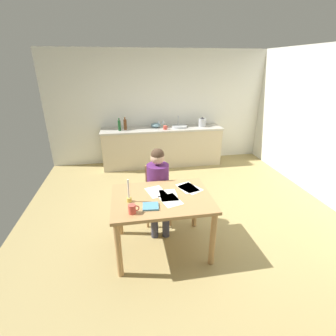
{
  "coord_description": "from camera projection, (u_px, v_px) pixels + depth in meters",
  "views": [
    {
      "loc": [
        -0.83,
        -3.31,
        2.28
      ],
      "look_at": [
        -0.25,
        -0.01,
        0.85
      ],
      "focal_mm": 26.2,
      "sensor_mm": 36.0,
      "label": 1
    }
  ],
  "objects": [
    {
      "name": "bottle_oil",
      "position": [
        119.0,
        125.0,
        5.43
      ],
      "size": [
        0.06,
        0.06,
        0.28
      ],
      "color": "#194C23",
      "rests_on": "kitchen_counter"
    },
    {
      "name": "mixing_bowl",
      "position": [
        156.0,
        125.0,
        5.72
      ],
      "size": [
        0.23,
        0.23,
        0.1
      ],
      "primitive_type": "ellipsoid",
      "color": "#668C99",
      "rests_on": "kitchen_counter"
    },
    {
      "name": "stovetop_kettle",
      "position": [
        202.0,
        122.0,
        5.81
      ],
      "size": [
        0.18,
        0.18,
        0.22
      ],
      "color": "#B7BABF",
      "rests_on": "kitchen_counter"
    },
    {
      "name": "paper_notice",
      "position": [
        169.0,
        195.0,
        3.04
      ],
      "size": [
        0.21,
        0.3,
        0.0
      ],
      "primitive_type": "cube",
      "rotation": [
        0.0,
        0.0,
        -0.01
      ],
      "color": "white",
      "rests_on": "dining_table"
    },
    {
      "name": "book_magazine",
      "position": [
        151.0,
        206.0,
        2.79
      ],
      "size": [
        0.19,
        0.18,
        0.02
      ],
      "primitive_type": "cube",
      "rotation": [
        0.0,
        0.0,
        -0.09
      ],
      "color": "#5190B5",
      "rests_on": "dining_table"
    },
    {
      "name": "paper_bill",
      "position": [
        188.0,
        188.0,
        3.23
      ],
      "size": [
        0.29,
        0.34,
        0.0
      ],
      "primitive_type": "cube",
      "rotation": [
        0.0,
        0.0,
        0.29
      ],
      "color": "white",
      "rests_on": "dining_table"
    },
    {
      "name": "paper_receipt",
      "position": [
        190.0,
        188.0,
        3.21
      ],
      "size": [
        0.33,
        0.36,
        0.0
      ],
      "primitive_type": "cube",
      "rotation": [
        0.0,
        0.0,
        0.51
      ],
      "color": "white",
      "rests_on": "dining_table"
    },
    {
      "name": "teacup_on_counter",
      "position": [
        165.0,
        128.0,
        5.55
      ],
      "size": [
        0.12,
        0.08,
        0.09
      ],
      "color": "#D84C3F",
      "rests_on": "kitchen_counter"
    },
    {
      "name": "ground_plane",
      "position": [
        183.0,
        215.0,
        4.03
      ],
      "size": [
        5.2,
        5.2,
        0.04
      ],
      "primitive_type": "cube",
      "color": "tan"
    },
    {
      "name": "paper_envelope",
      "position": [
        170.0,
        200.0,
        2.93
      ],
      "size": [
        0.28,
        0.34,
        0.0
      ],
      "primitive_type": "cube",
      "rotation": [
        0.0,
        0.0,
        0.28
      ],
      "color": "white",
      "rests_on": "dining_table"
    },
    {
      "name": "bottle_vinegar",
      "position": [
        125.0,
        124.0,
        5.5
      ],
      "size": [
        0.07,
        0.07,
        0.29
      ],
      "color": "#593319",
      "rests_on": "kitchen_counter"
    },
    {
      "name": "wine_glass_near_sink",
      "position": [
        163.0,
        122.0,
        5.8
      ],
      "size": [
        0.07,
        0.07,
        0.15
      ],
      "color": "silver",
      "rests_on": "kitchen_counter"
    },
    {
      "name": "wall_back",
      "position": [
        160.0,
        108.0,
        5.87
      ],
      "size": [
        5.2,
        0.12,
        2.6
      ],
      "primitive_type": "cube",
      "color": "silver",
      "rests_on": "ground"
    },
    {
      "name": "chair_at_table",
      "position": [
        158.0,
        191.0,
        3.75
      ],
      "size": [
        0.43,
        0.43,
        0.86
      ],
      "color": "tan",
      "rests_on": "ground"
    },
    {
      "name": "wine_glass_by_kettle",
      "position": [
        159.0,
        122.0,
        5.78
      ],
      "size": [
        0.07,
        0.07,
        0.15
      ],
      "color": "silver",
      "rests_on": "kitchen_counter"
    },
    {
      "name": "dining_table",
      "position": [
        162.0,
        205.0,
        3.05
      ],
      "size": [
        1.22,
        0.9,
        0.77
      ],
      "color": "tan",
      "rests_on": "ground"
    },
    {
      "name": "candlestick",
      "position": [
        129.0,
        195.0,
        2.88
      ],
      "size": [
        0.06,
        0.06,
        0.29
      ],
      "color": "gold",
      "rests_on": "dining_table"
    },
    {
      "name": "kitchen_counter",
      "position": [
        162.0,
        146.0,
        5.87
      ],
      "size": [
        2.8,
        0.64,
        0.9
      ],
      "color": "beige",
      "rests_on": "ground"
    },
    {
      "name": "sink_unit",
      "position": [
        179.0,
        126.0,
        5.76
      ],
      "size": [
        0.36,
        0.36,
        0.24
      ],
      "color": "#B2B7BC",
      "rests_on": "kitchen_counter"
    },
    {
      "name": "person_seated",
      "position": [
        158.0,
        184.0,
        3.54
      ],
      "size": [
        0.34,
        0.61,
        1.19
      ],
      "color": "#592666",
      "rests_on": "ground"
    },
    {
      "name": "paper_letter",
      "position": [
        156.0,
        192.0,
        3.13
      ],
      "size": [
        0.28,
        0.34,
        0.0
      ],
      "primitive_type": "cube",
      "rotation": [
        0.0,
        0.0,
        0.27
      ],
      "color": "white",
      "rests_on": "dining_table"
    },
    {
      "name": "coffee_mug",
      "position": [
        132.0,
        209.0,
        2.66
      ],
      "size": [
        0.12,
        0.08,
        0.1
      ],
      "color": "#D84C3F",
      "rests_on": "dining_table"
    }
  ]
}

